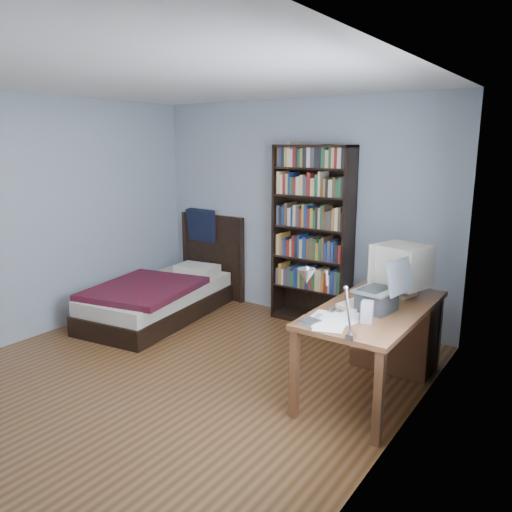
{
  "coord_description": "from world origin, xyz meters",
  "views": [
    {
      "loc": [
        2.88,
        -2.91,
        2.01
      ],
      "look_at": [
        0.3,
        0.83,
        0.98
      ],
      "focal_mm": 35.0,
      "sensor_mm": 36.0,
      "label": 1
    }
  ],
  "objects_px": {
    "crt_monitor": "(402,266)",
    "soda_can": "(370,292)",
    "laptop": "(379,297)",
    "speaker": "(367,312)",
    "bookshelf": "(312,236)",
    "desk_lamp": "(314,284)",
    "keyboard": "(361,303)",
    "desk": "(391,328)",
    "bed": "(164,294)"
  },
  "relations": [
    {
      "from": "desk",
      "to": "speaker",
      "type": "distance_m",
      "value": 0.89
    },
    {
      "from": "bed",
      "to": "desk",
      "type": "bearing_deg",
      "value": 0.87
    },
    {
      "from": "bookshelf",
      "to": "bed",
      "type": "distance_m",
      "value": 1.89
    },
    {
      "from": "speaker",
      "to": "bed",
      "type": "height_order",
      "value": "bed"
    },
    {
      "from": "keyboard",
      "to": "bookshelf",
      "type": "height_order",
      "value": "bookshelf"
    },
    {
      "from": "speaker",
      "to": "soda_can",
      "type": "xyz_separation_m",
      "value": [
        -0.2,
        0.56,
        -0.03
      ]
    },
    {
      "from": "laptop",
      "to": "crt_monitor",
      "type": "bearing_deg",
      "value": 90.67
    },
    {
      "from": "keyboard",
      "to": "speaker",
      "type": "distance_m",
      "value": 0.42
    },
    {
      "from": "bookshelf",
      "to": "bed",
      "type": "relative_size",
      "value": 0.96
    },
    {
      "from": "speaker",
      "to": "soda_can",
      "type": "relative_size",
      "value": 1.53
    },
    {
      "from": "keyboard",
      "to": "crt_monitor",
      "type": "bearing_deg",
      "value": 79.59
    },
    {
      "from": "crt_monitor",
      "to": "soda_can",
      "type": "xyz_separation_m",
      "value": [
        -0.18,
        -0.25,
        -0.2
      ]
    },
    {
      "from": "keyboard",
      "to": "soda_can",
      "type": "distance_m",
      "value": 0.2
    },
    {
      "from": "crt_monitor",
      "to": "soda_can",
      "type": "distance_m",
      "value": 0.36
    },
    {
      "from": "soda_can",
      "to": "bed",
      "type": "bearing_deg",
      "value": 175.87
    },
    {
      "from": "soda_can",
      "to": "desk",
      "type": "bearing_deg",
      "value": 62.65
    },
    {
      "from": "desk_lamp",
      "to": "soda_can",
      "type": "relative_size",
      "value": 5.28
    },
    {
      "from": "bookshelf",
      "to": "desk_lamp",
      "type": "bearing_deg",
      "value": -61.56
    },
    {
      "from": "crt_monitor",
      "to": "bookshelf",
      "type": "xyz_separation_m",
      "value": [
        -1.27,
        0.74,
        0.02
      ]
    },
    {
      "from": "keyboard",
      "to": "soda_can",
      "type": "height_order",
      "value": "soda_can"
    },
    {
      "from": "crt_monitor",
      "to": "soda_can",
      "type": "height_order",
      "value": "crt_monitor"
    },
    {
      "from": "bed",
      "to": "speaker",
      "type": "bearing_deg",
      "value": -14.91
    },
    {
      "from": "crt_monitor",
      "to": "speaker",
      "type": "height_order",
      "value": "crt_monitor"
    },
    {
      "from": "crt_monitor",
      "to": "bed",
      "type": "bearing_deg",
      "value": -178.87
    },
    {
      "from": "speaker",
      "to": "bookshelf",
      "type": "xyz_separation_m",
      "value": [
        -1.29,
        1.55,
        0.19
      ]
    },
    {
      "from": "desk_lamp",
      "to": "speaker",
      "type": "xyz_separation_m",
      "value": [
        0.07,
        0.7,
        -0.37
      ]
    },
    {
      "from": "desk_lamp",
      "to": "desk",
      "type": "bearing_deg",
      "value": 90.48
    },
    {
      "from": "desk_lamp",
      "to": "laptop",
      "type": "bearing_deg",
      "value": 87.04
    },
    {
      "from": "speaker",
      "to": "desk",
      "type": "bearing_deg",
      "value": 82.28
    },
    {
      "from": "bed",
      "to": "laptop",
      "type": "bearing_deg",
      "value": -9.5
    },
    {
      "from": "soda_can",
      "to": "bookshelf",
      "type": "relative_size",
      "value": 0.05
    },
    {
      "from": "laptop",
      "to": "bookshelf",
      "type": "bearing_deg",
      "value": 135.08
    },
    {
      "from": "desk",
      "to": "speaker",
      "type": "bearing_deg",
      "value": -84.1
    },
    {
      "from": "soda_can",
      "to": "laptop",
      "type": "bearing_deg",
      "value": -56.84
    },
    {
      "from": "bookshelf",
      "to": "speaker",
      "type": "bearing_deg",
      "value": -50.26
    },
    {
      "from": "crt_monitor",
      "to": "keyboard",
      "type": "bearing_deg",
      "value": -111.11
    },
    {
      "from": "crt_monitor",
      "to": "bed",
      "type": "relative_size",
      "value": 0.23
    },
    {
      "from": "crt_monitor",
      "to": "laptop",
      "type": "height_order",
      "value": "crt_monitor"
    },
    {
      "from": "keyboard",
      "to": "soda_can",
      "type": "relative_size",
      "value": 4.34
    },
    {
      "from": "crt_monitor",
      "to": "laptop",
      "type": "distance_m",
      "value": 0.54
    },
    {
      "from": "desk_lamp",
      "to": "speaker",
      "type": "bearing_deg",
      "value": 84.33
    },
    {
      "from": "desk_lamp",
      "to": "bookshelf",
      "type": "distance_m",
      "value": 2.57
    },
    {
      "from": "desk",
      "to": "keyboard",
      "type": "height_order",
      "value": "keyboard"
    },
    {
      "from": "keyboard",
      "to": "bookshelf",
      "type": "bearing_deg",
      "value": 143.45
    },
    {
      "from": "speaker",
      "to": "bookshelf",
      "type": "bearing_deg",
      "value": 116.12
    },
    {
      "from": "soda_can",
      "to": "bed",
      "type": "height_order",
      "value": "bed"
    },
    {
      "from": "laptop",
      "to": "keyboard",
      "type": "xyz_separation_m",
      "value": [
        -0.18,
        0.08,
        -0.1
      ]
    },
    {
      "from": "bed",
      "to": "crt_monitor",
      "type": "bearing_deg",
      "value": 1.13
    },
    {
      "from": "laptop",
      "to": "bookshelf",
      "type": "distance_m",
      "value": 1.8
    },
    {
      "from": "laptop",
      "to": "soda_can",
      "type": "distance_m",
      "value": 0.34
    }
  ]
}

